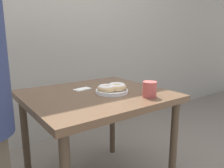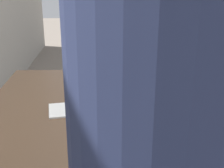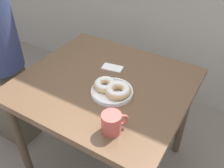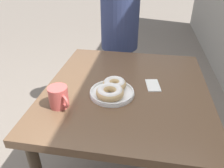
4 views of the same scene
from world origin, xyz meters
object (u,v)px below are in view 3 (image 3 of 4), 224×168
Objects in this scene: donut_plate at (112,89)px; coffee_mug at (112,123)px; dining_table at (105,94)px; napkin at (112,68)px.

donut_plate is 0.25m from coffee_mug.
dining_table is 0.16m from napkin.
donut_plate is at bearing 120.71° from coffee_mug.
dining_table is 0.16m from donut_plate.
napkin reaches higher than dining_table.
donut_plate is 0.23m from napkin.
coffee_mug is (0.13, -0.22, 0.02)m from donut_plate.
coffee_mug is (0.21, -0.28, 0.14)m from dining_table.
dining_table is 8.28× the size of coffee_mug.
dining_table is 3.67× the size of donut_plate.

